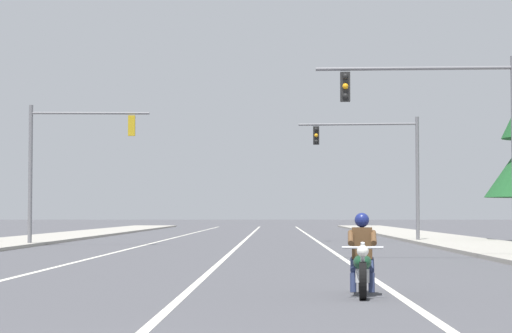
{
  "coord_description": "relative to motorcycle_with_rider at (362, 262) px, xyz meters",
  "views": [
    {
      "loc": [
        1.9,
        -7.85,
        1.46
      ],
      "look_at": [
        1.37,
        19.19,
        2.74
      ],
      "focal_mm": 68.95,
      "sensor_mm": 36.0,
      "label": 1
    }
  ],
  "objects": [
    {
      "name": "traffic_signal_near_right",
      "position": [
        3.9,
        12.37,
        3.58
      ],
      "size": [
        6.06,
        0.39,
        6.2
      ],
      "color": "slate",
      "rests_on": "ground"
    },
    {
      "name": "sidewalk_kerb_right",
      "position": [
        7.22,
        30.5,
        -0.52
      ],
      "size": [
        4.4,
        110.0,
        0.14
      ],
      "primitive_type": "cube",
      "color": "#9E998E",
      "rests_on": "ground"
    },
    {
      "name": "traffic_signal_mid_right",
      "position": [
        3.74,
        31.18,
        3.58
      ],
      "size": [
        5.93,
        0.54,
        6.2
      ],
      "color": "slate",
      "rests_on": "ground"
    },
    {
      "name": "motorcycle_with_rider",
      "position": [
        0.0,
        0.0,
        0.0
      ],
      "size": [
        0.7,
        2.19,
        1.46
      ],
      "color": "black",
      "rests_on": "ground"
    },
    {
      "name": "lane_stripe_left",
      "position": [
        -7.42,
        35.5,
        -0.58
      ],
      "size": [
        0.16,
        100.0,
        0.01
      ],
      "primitive_type": "cube",
      "color": "beige",
      "rests_on": "ground"
    },
    {
      "name": "lane_stripe_right",
      "position": [
        0.64,
        35.5,
        -0.58
      ],
      "size": [
        0.16,
        100.0,
        0.01
      ],
      "primitive_type": "cube",
      "color": "beige",
      "rests_on": "ground"
    },
    {
      "name": "sidewalk_kerb_left",
      "position": [
        -14.07,
        30.5,
        -0.52
      ],
      "size": [
        4.4,
        110.0,
        0.14
      ],
      "primitive_type": "cube",
      "color": "#9E998E",
      "rests_on": "ground"
    },
    {
      "name": "lane_stripe_center",
      "position": [
        -3.15,
        35.5,
        -0.58
      ],
      "size": [
        0.16,
        100.0,
        0.01
      ],
      "primitive_type": "cube",
      "color": "beige",
      "rests_on": "ground"
    },
    {
      "name": "traffic_signal_near_left",
      "position": [
        -10.76,
        25.57,
        3.54
      ],
      "size": [
        5.29,
        0.53,
        6.2
      ],
      "color": "slate",
      "rests_on": "ground"
    }
  ]
}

